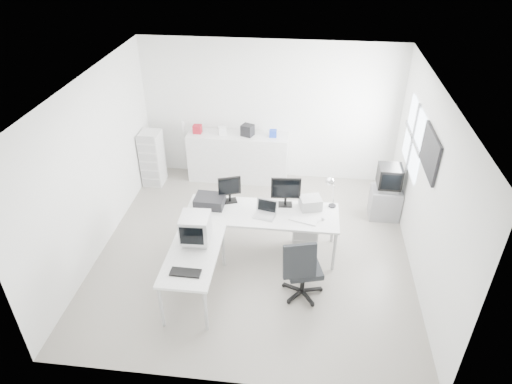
# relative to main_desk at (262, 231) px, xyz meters

# --- Properties ---
(floor) EXTENTS (5.00, 5.00, 0.01)m
(floor) POSITION_rel_main_desk_xyz_m (-0.12, -0.01, -0.38)
(floor) COLOR #B0AA9E
(floor) RESTS_ON ground
(ceiling) EXTENTS (5.00, 5.00, 0.01)m
(ceiling) POSITION_rel_main_desk_xyz_m (-0.12, -0.01, 2.42)
(ceiling) COLOR white
(ceiling) RESTS_ON back_wall
(back_wall) EXTENTS (5.00, 0.02, 2.80)m
(back_wall) POSITION_rel_main_desk_xyz_m (-0.12, 2.49, 1.02)
(back_wall) COLOR silver
(back_wall) RESTS_ON floor
(left_wall) EXTENTS (0.02, 5.00, 2.80)m
(left_wall) POSITION_rel_main_desk_xyz_m (-2.62, -0.01, 1.02)
(left_wall) COLOR silver
(left_wall) RESTS_ON floor
(right_wall) EXTENTS (0.02, 5.00, 2.80)m
(right_wall) POSITION_rel_main_desk_xyz_m (2.38, -0.01, 1.02)
(right_wall) COLOR silver
(right_wall) RESTS_ON floor
(window) EXTENTS (0.02, 1.20, 1.10)m
(window) POSITION_rel_main_desk_xyz_m (2.36, 1.19, 1.23)
(window) COLOR white
(window) RESTS_ON right_wall
(wall_picture) EXTENTS (0.04, 0.90, 0.60)m
(wall_picture) POSITION_rel_main_desk_xyz_m (2.35, 0.09, 1.52)
(wall_picture) COLOR black
(wall_picture) RESTS_ON right_wall
(main_desk) EXTENTS (2.40, 0.80, 0.75)m
(main_desk) POSITION_rel_main_desk_xyz_m (0.00, 0.00, 0.00)
(main_desk) COLOR silver
(main_desk) RESTS_ON floor
(side_desk) EXTENTS (0.70, 1.40, 0.75)m
(side_desk) POSITION_rel_main_desk_xyz_m (-0.85, -1.10, 0.00)
(side_desk) COLOR silver
(side_desk) RESTS_ON floor
(drawer_pedestal) EXTENTS (0.40, 0.50, 0.60)m
(drawer_pedestal) POSITION_rel_main_desk_xyz_m (0.70, 0.05, -0.08)
(drawer_pedestal) COLOR silver
(drawer_pedestal) RESTS_ON floor
(inkjet_printer) EXTENTS (0.48, 0.38, 0.17)m
(inkjet_printer) POSITION_rel_main_desk_xyz_m (-0.85, 0.10, 0.46)
(inkjet_printer) COLOR black
(inkjet_printer) RESTS_ON main_desk
(lcd_monitor_small) EXTENTS (0.41, 0.32, 0.46)m
(lcd_monitor_small) POSITION_rel_main_desk_xyz_m (-0.55, 0.25, 0.60)
(lcd_monitor_small) COLOR black
(lcd_monitor_small) RESTS_ON main_desk
(lcd_monitor_large) EXTENTS (0.48, 0.22, 0.49)m
(lcd_monitor_large) POSITION_rel_main_desk_xyz_m (0.35, 0.25, 0.62)
(lcd_monitor_large) COLOR black
(lcd_monitor_large) RESTS_ON main_desk
(laptop) EXTENTS (0.38, 0.39, 0.21)m
(laptop) POSITION_rel_main_desk_xyz_m (0.05, -0.10, 0.48)
(laptop) COLOR #B7B7BA
(laptop) RESTS_ON main_desk
(white_keyboard) EXTENTS (0.46, 0.25, 0.02)m
(white_keyboard) POSITION_rel_main_desk_xyz_m (0.65, -0.15, 0.38)
(white_keyboard) COLOR silver
(white_keyboard) RESTS_ON main_desk
(white_mouse) EXTENTS (0.06, 0.06, 0.06)m
(white_mouse) POSITION_rel_main_desk_xyz_m (0.95, -0.10, 0.40)
(white_mouse) COLOR silver
(white_mouse) RESTS_ON main_desk
(laser_printer) EXTENTS (0.39, 0.36, 0.19)m
(laser_printer) POSITION_rel_main_desk_xyz_m (0.75, 0.22, 0.47)
(laser_printer) COLOR #A2A2A2
(laser_printer) RESTS_ON main_desk
(desk_lamp) EXTENTS (0.20, 0.20, 0.48)m
(desk_lamp) POSITION_rel_main_desk_xyz_m (1.10, 0.30, 0.62)
(desk_lamp) COLOR silver
(desk_lamp) RESTS_ON main_desk
(crt_monitor) EXTENTS (0.37, 0.37, 0.41)m
(crt_monitor) POSITION_rel_main_desk_xyz_m (-0.85, -0.85, 0.58)
(crt_monitor) COLOR #B7B7BA
(crt_monitor) RESTS_ON side_desk
(black_keyboard) EXTENTS (0.41, 0.17, 0.03)m
(black_keyboard) POSITION_rel_main_desk_xyz_m (-0.85, -1.50, 0.39)
(black_keyboard) COLOR black
(black_keyboard) RESTS_ON side_desk
(office_chair) EXTENTS (0.76, 0.76, 1.07)m
(office_chair) POSITION_rel_main_desk_xyz_m (0.69, -0.93, 0.16)
(office_chair) COLOR black
(office_chair) RESTS_ON floor
(tv_cabinet) EXTENTS (0.53, 0.43, 0.57)m
(tv_cabinet) POSITION_rel_main_desk_xyz_m (2.10, 1.21, -0.09)
(tv_cabinet) COLOR gray
(tv_cabinet) RESTS_ON floor
(crt_tv) EXTENTS (0.50, 0.48, 0.45)m
(crt_tv) POSITION_rel_main_desk_xyz_m (2.10, 1.21, 0.42)
(crt_tv) COLOR black
(crt_tv) RESTS_ON tv_cabinet
(sideboard) EXTENTS (1.99, 0.50, 1.00)m
(sideboard) POSITION_rel_main_desk_xyz_m (-0.72, 2.23, 0.12)
(sideboard) COLOR silver
(sideboard) RESTS_ON floor
(clutter_box_a) EXTENTS (0.17, 0.15, 0.16)m
(clutter_box_a) POSITION_rel_main_desk_xyz_m (-1.52, 2.23, 0.70)
(clutter_box_a) COLOR maroon
(clutter_box_a) RESTS_ON sideboard
(clutter_box_b) EXTENTS (0.18, 0.17, 0.15)m
(clutter_box_b) POSITION_rel_main_desk_xyz_m (-1.02, 2.23, 0.70)
(clutter_box_b) COLOR silver
(clutter_box_b) RESTS_ON sideboard
(clutter_box_c) EXTENTS (0.28, 0.27, 0.22)m
(clutter_box_c) POSITION_rel_main_desk_xyz_m (-0.52, 2.23, 0.73)
(clutter_box_c) COLOR black
(clutter_box_c) RESTS_ON sideboard
(clutter_box_d) EXTENTS (0.15, 0.13, 0.14)m
(clutter_box_d) POSITION_rel_main_desk_xyz_m (-0.02, 2.23, 0.69)
(clutter_box_d) COLOR #193AB2
(clutter_box_d) RESTS_ON sideboard
(clutter_bottle) EXTENTS (0.07, 0.07, 0.22)m
(clutter_bottle) POSITION_rel_main_desk_xyz_m (-1.82, 2.27, 0.73)
(clutter_bottle) COLOR silver
(clutter_bottle) RESTS_ON sideboard
(filing_cabinet) EXTENTS (0.39, 0.46, 1.10)m
(filing_cabinet) POSITION_rel_main_desk_xyz_m (-2.40, 1.89, 0.18)
(filing_cabinet) COLOR silver
(filing_cabinet) RESTS_ON floor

